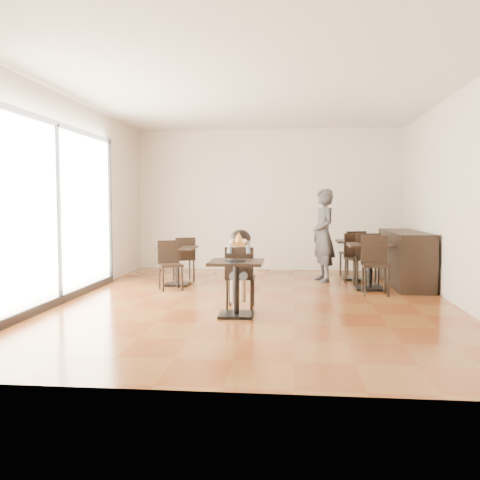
# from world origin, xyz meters

# --- Properties ---
(floor) EXTENTS (6.00, 8.00, 0.01)m
(floor) POSITION_xyz_m (0.00, 0.00, 0.00)
(floor) COLOR brown
(floor) RESTS_ON ground
(ceiling) EXTENTS (6.00, 8.00, 0.01)m
(ceiling) POSITION_xyz_m (0.00, 0.00, 3.20)
(ceiling) COLOR white
(ceiling) RESTS_ON floor
(wall_back) EXTENTS (6.00, 0.01, 3.20)m
(wall_back) POSITION_xyz_m (0.00, 4.00, 1.60)
(wall_back) COLOR beige
(wall_back) RESTS_ON floor
(wall_front) EXTENTS (6.00, 0.01, 3.20)m
(wall_front) POSITION_xyz_m (0.00, -4.00, 1.60)
(wall_front) COLOR beige
(wall_front) RESTS_ON floor
(wall_left) EXTENTS (0.01, 8.00, 3.20)m
(wall_left) POSITION_xyz_m (-3.00, 0.00, 1.60)
(wall_left) COLOR beige
(wall_left) RESTS_ON floor
(wall_right) EXTENTS (0.01, 8.00, 3.20)m
(wall_right) POSITION_xyz_m (3.00, 0.00, 1.60)
(wall_right) COLOR beige
(wall_right) RESTS_ON floor
(storefront_window) EXTENTS (0.04, 4.50, 2.60)m
(storefront_window) POSITION_xyz_m (-2.97, -0.50, 1.40)
(storefront_window) COLOR white
(storefront_window) RESTS_ON floor
(child_table) EXTENTS (0.71, 0.71, 0.75)m
(child_table) POSITION_xyz_m (-0.19, -1.11, 0.38)
(child_table) COLOR black
(child_table) RESTS_ON floor
(child_chair) EXTENTS (0.41, 0.41, 0.91)m
(child_chair) POSITION_xyz_m (-0.19, -0.56, 0.45)
(child_chair) COLOR black
(child_chair) RESTS_ON floor
(child) EXTENTS (0.41, 0.57, 1.14)m
(child) POSITION_xyz_m (-0.19, -0.56, 0.57)
(child) COLOR slate
(child) RESTS_ON child_chair
(plate) EXTENTS (0.25, 0.25, 0.02)m
(plate) POSITION_xyz_m (-0.19, -1.21, 0.76)
(plate) COLOR black
(plate) RESTS_ON child_table
(pizza_slice) EXTENTS (0.26, 0.20, 0.06)m
(pizza_slice) POSITION_xyz_m (-0.19, -0.75, 0.99)
(pizza_slice) COLOR tan
(pizza_slice) RESTS_ON child
(adult_patron) EXTENTS (0.62, 0.76, 1.81)m
(adult_patron) POSITION_xyz_m (1.15, 2.28, 0.90)
(adult_patron) COLOR #3B3A3F
(adult_patron) RESTS_ON floor
(cafe_table_mid) EXTENTS (0.78, 0.78, 0.81)m
(cafe_table_mid) POSITION_xyz_m (1.92, 1.37, 0.41)
(cafe_table_mid) COLOR black
(cafe_table_mid) RESTS_ON floor
(cafe_table_left) EXTENTS (0.90, 0.90, 0.72)m
(cafe_table_left) POSITION_xyz_m (-1.57, 1.50, 0.36)
(cafe_table_left) COLOR black
(cafe_table_left) RESTS_ON floor
(cafe_table_back) EXTENTS (0.95, 0.95, 0.79)m
(cafe_table_back) POSITION_xyz_m (1.80, 2.58, 0.39)
(cafe_table_back) COLOR black
(cafe_table_back) RESTS_ON floor
(chair_mid_a) EXTENTS (0.44, 0.44, 0.98)m
(chair_mid_a) POSITION_xyz_m (1.94, 1.92, 0.49)
(chair_mid_a) COLOR black
(chair_mid_a) RESTS_ON floor
(chair_mid_b) EXTENTS (0.44, 0.44, 0.98)m
(chair_mid_b) POSITION_xyz_m (1.94, 0.82, 0.49)
(chair_mid_b) COLOR black
(chair_mid_b) RESTS_ON floor
(chair_left_a) EXTENTS (0.52, 0.52, 0.87)m
(chair_left_a) POSITION_xyz_m (-1.57, 2.05, 0.43)
(chair_left_a) COLOR black
(chair_left_a) RESTS_ON floor
(chair_left_b) EXTENTS (0.52, 0.52, 0.87)m
(chair_left_b) POSITION_xyz_m (-1.57, 0.95, 0.43)
(chair_left_b) COLOR black
(chair_left_b) RESTS_ON floor
(chair_back_a) EXTENTS (0.54, 0.54, 0.95)m
(chair_back_a) POSITION_xyz_m (1.80, 3.13, 0.47)
(chair_back_a) COLOR black
(chair_back_a) RESTS_ON floor
(chair_back_b) EXTENTS (0.54, 0.54, 0.95)m
(chair_back_b) POSITION_xyz_m (1.80, 2.03, 0.47)
(chair_back_b) COLOR black
(chair_back_b) RESTS_ON floor
(service_counter) EXTENTS (0.60, 2.40, 1.00)m
(service_counter) POSITION_xyz_m (2.65, 2.00, 0.50)
(service_counter) COLOR black
(service_counter) RESTS_ON floor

